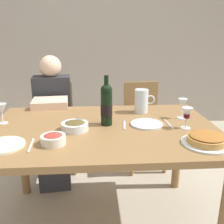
% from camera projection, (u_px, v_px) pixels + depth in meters
% --- Properties ---
extents(ground_plane, '(8.00, 8.00, 0.00)m').
position_uv_depth(ground_plane, '(104.00, 222.00, 1.88)').
color(ground_plane, '#B2A893').
extents(back_wall, '(8.00, 0.10, 2.80)m').
position_uv_depth(back_wall, '(97.00, 30.00, 3.56)').
color(back_wall, '#A3998E').
rests_on(back_wall, ground).
extents(dining_table, '(1.50, 1.00, 0.76)m').
position_uv_depth(dining_table, '(103.00, 140.00, 1.68)').
color(dining_table, olive).
rests_on(dining_table, ground).
extents(wine_bottle, '(0.08, 0.08, 0.33)m').
position_uv_depth(wine_bottle, '(106.00, 105.00, 1.65)').
color(wine_bottle, black).
rests_on(wine_bottle, dining_table).
extents(water_pitcher, '(0.16, 0.10, 0.18)m').
position_uv_depth(water_pitcher, '(141.00, 102.00, 1.93)').
color(water_pitcher, silver).
rests_on(water_pitcher, dining_table).
extents(baked_tart, '(0.27, 0.27, 0.06)m').
position_uv_depth(baked_tart, '(206.00, 140.00, 1.38)').
color(baked_tart, silver).
rests_on(baked_tart, dining_table).
extents(salad_bowl, '(0.14, 0.14, 0.06)m').
position_uv_depth(salad_bowl, '(53.00, 139.00, 1.39)').
color(salad_bowl, silver).
rests_on(salad_bowl, dining_table).
extents(olive_bowl, '(0.17, 0.17, 0.06)m').
position_uv_depth(olive_bowl, '(75.00, 126.00, 1.59)').
color(olive_bowl, silver).
rests_on(olive_bowl, dining_table).
extents(wine_glass_left_diner, '(0.07, 0.07, 0.14)m').
position_uv_depth(wine_glass_left_diner, '(1.00, 110.00, 1.69)').
color(wine_glass_left_diner, silver).
rests_on(wine_glass_left_diner, dining_table).
extents(wine_glass_right_diner, '(0.07, 0.07, 0.15)m').
position_uv_depth(wine_glass_right_diner, '(183.00, 104.00, 1.79)').
color(wine_glass_right_diner, silver).
rests_on(wine_glass_right_diner, dining_table).
extents(wine_glass_centre, '(0.07, 0.07, 0.14)m').
position_uv_depth(wine_glass_centre, '(187.00, 114.00, 1.60)').
color(wine_glass_centre, silver).
rests_on(wine_glass_centre, dining_table).
extents(dinner_plate_left_setting, '(0.22, 0.22, 0.01)m').
position_uv_depth(dinner_plate_left_setting, '(147.00, 124.00, 1.69)').
color(dinner_plate_left_setting, silver).
rests_on(dinner_plate_left_setting, dining_table).
extents(dinner_plate_right_setting, '(0.24, 0.24, 0.01)m').
position_uv_depth(dinner_plate_right_setting, '(3.00, 145.00, 1.36)').
color(dinner_plate_right_setting, silver).
rests_on(dinner_plate_right_setting, dining_table).
extents(fork_left_setting, '(0.03, 0.16, 0.00)m').
position_uv_depth(fork_left_setting, '(124.00, 125.00, 1.68)').
color(fork_left_setting, silver).
rests_on(fork_left_setting, dining_table).
extents(knife_left_setting, '(0.01, 0.18, 0.00)m').
position_uv_depth(knife_left_setting, '(169.00, 124.00, 1.70)').
color(knife_left_setting, silver).
rests_on(knife_left_setting, dining_table).
extents(knife_right_setting, '(0.02, 0.18, 0.00)m').
position_uv_depth(knife_right_setting, '(31.00, 145.00, 1.38)').
color(knife_right_setting, silver).
rests_on(knife_right_setting, dining_table).
extents(chair_left, '(0.43, 0.43, 0.87)m').
position_uv_depth(chair_left, '(56.00, 120.00, 2.57)').
color(chair_left, olive).
rests_on(chair_left, ground).
extents(diner_left, '(0.36, 0.53, 1.16)m').
position_uv_depth(diner_left, '(53.00, 116.00, 2.31)').
color(diner_left, '#2D2D33').
rests_on(diner_left, ground).
extents(chair_right, '(0.44, 0.44, 0.87)m').
position_uv_depth(chair_right, '(143.00, 119.00, 2.61)').
color(chair_right, olive).
rests_on(chair_right, ground).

